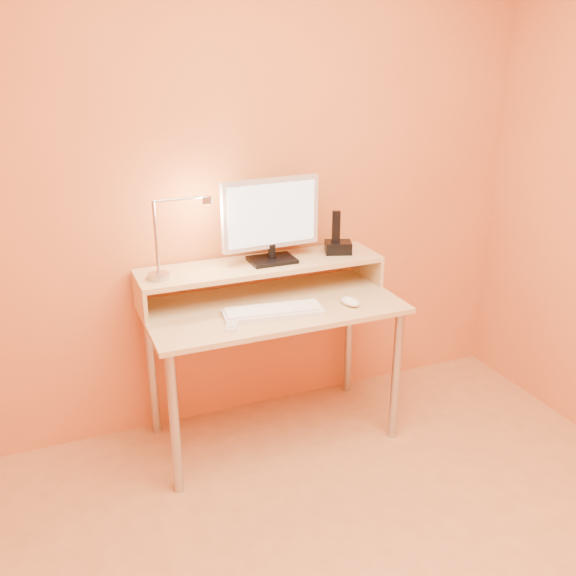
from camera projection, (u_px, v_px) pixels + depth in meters
name	position (u px, v px, depth m)	size (l,w,h in m)	color
wall_back	(248.00, 181.00, 3.03)	(3.00, 0.04, 2.50)	#CF793B
desk_leg_fl	(175.00, 424.00, 2.67)	(0.04, 0.04, 0.69)	#AAAAAE
desk_leg_fr	(396.00, 376.00, 3.06)	(0.04, 0.04, 0.69)	#AAAAAE
desk_leg_bl	(152.00, 372.00, 3.10)	(0.04, 0.04, 0.69)	#AAAAAE
desk_leg_br	(349.00, 336.00, 3.49)	(0.04, 0.04, 0.69)	#AAAAAE
desk_lower	(273.00, 307.00, 2.95)	(1.20, 0.60, 0.03)	tan
shelf_riser_left	(140.00, 298.00, 2.84)	(0.02, 0.30, 0.14)	tan
shelf_riser_right	(367.00, 266.00, 3.26)	(0.02, 0.30, 0.14)	tan
desk_shelf	(261.00, 265.00, 3.02)	(1.20, 0.30, 0.03)	tan
monitor_foot	(272.00, 260.00, 3.03)	(0.22, 0.16, 0.02)	black
monitor_neck	(272.00, 251.00, 3.02)	(0.04, 0.04, 0.07)	black
monitor_panel	(271.00, 214.00, 2.96)	(0.49, 0.04, 0.34)	#B5B5B9
monitor_back	(269.00, 212.00, 2.98)	(0.44, 0.01, 0.29)	black
monitor_screen	(272.00, 214.00, 2.94)	(0.45, 0.00, 0.29)	silver
lamp_base	(159.00, 276.00, 2.81)	(0.10, 0.10, 0.03)	#AAAAAE
lamp_post	(156.00, 238.00, 2.74)	(0.01, 0.01, 0.33)	#AAAAAE
lamp_arm	(180.00, 199.00, 2.73)	(0.01, 0.01, 0.24)	#AAAAAE
lamp_head	(207.00, 200.00, 2.78)	(0.04, 0.04, 0.03)	#AAAAAE
lamp_bulb	(207.00, 204.00, 2.78)	(0.03, 0.03, 0.00)	#FFEAC6
phone_dock	(338.00, 247.00, 3.15)	(0.13, 0.10, 0.06)	black
phone_handset	(336.00, 227.00, 3.11)	(0.04, 0.03, 0.16)	black
phone_led	(351.00, 249.00, 3.13)	(0.01, 0.00, 0.04)	#1D85FB
keyboard	(273.00, 312.00, 2.83)	(0.46, 0.14, 0.02)	silver
mouse	(350.00, 301.00, 2.93)	(0.06, 0.11, 0.04)	white
remote_control	(232.00, 323.00, 2.72)	(0.04, 0.17, 0.02)	silver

